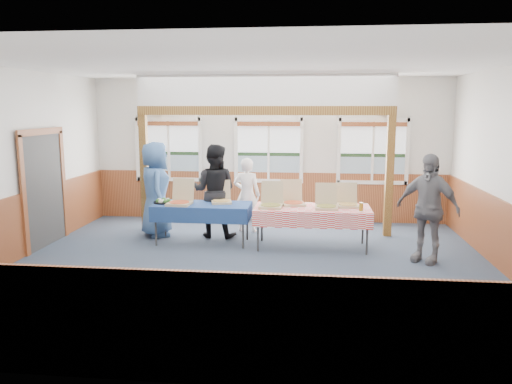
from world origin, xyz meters
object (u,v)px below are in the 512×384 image
table_left (202,207)px  table_right (312,210)px  man_blue (156,189)px  person_grey (427,208)px  woman_black (214,191)px  woman_white (247,195)px

table_left → table_right: bearing=17.1°
table_left → table_right: same height
table_right → man_blue: (-3.11, 0.54, 0.24)m
table_left → person_grey: (3.96, -0.73, 0.21)m
woman_black → man_blue: (-1.18, -0.06, 0.02)m
woman_white → person_grey: bearing=157.2°
person_grey → woman_white: bearing=-172.7°
woman_white → man_blue: (-1.76, -0.53, 0.18)m
person_grey → table_left: bearing=-155.2°
woman_white → table_right: bearing=146.4°
table_left → man_blue: (-1.04, 0.45, 0.25)m
woman_white → woman_black: woman_black is taller
woman_white → person_grey: 3.66m
woman_black → table_left: bearing=81.3°
table_right → woman_white: bearing=124.8°
man_blue → person_grey: (5.00, -1.18, -0.04)m
table_right → table_left: bearing=161.0°
table_left → woman_white: woman_white is taller
person_grey → woman_black: bearing=-162.7°
woman_black → person_grey: (3.82, -1.24, -0.01)m
woman_white → man_blue: 1.85m
table_right → woman_black: size_ratio=1.23×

